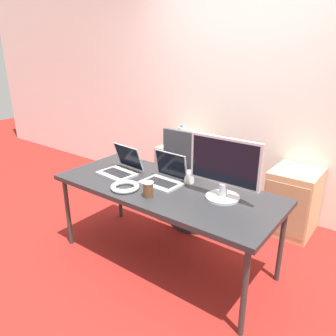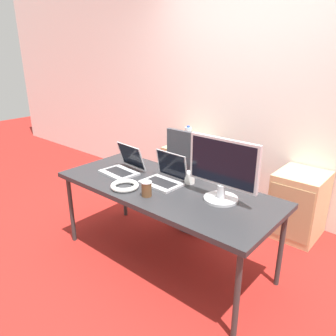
{
  "view_description": "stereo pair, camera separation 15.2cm",
  "coord_description": "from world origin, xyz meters",
  "px_view_note": "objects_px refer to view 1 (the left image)",
  "views": [
    {
      "loc": [
        1.5,
        -1.94,
        1.79
      ],
      "look_at": [
        0.0,
        0.04,
        0.86
      ],
      "focal_mm": 35.0,
      "sensor_mm": 36.0,
      "label": 1
    },
    {
      "loc": [
        1.62,
        -1.85,
        1.79
      ],
      "look_at": [
        0.0,
        0.04,
        0.86
      ],
      "focal_mm": 35.0,
      "sensor_mm": 36.0,
      "label": 2
    }
  ],
  "objects_px": {
    "cabinet_right": "(293,201)",
    "water_bottle": "(181,136)",
    "laptop_left": "(164,177)",
    "coffee_cup_brown": "(148,189)",
    "monitor": "(224,169)",
    "laptop_right": "(121,168)",
    "coffee_cup_white": "(189,177)",
    "cable_coil": "(125,187)",
    "office_chair": "(193,191)",
    "cabinet_left": "(181,171)"
  },
  "relations": [
    {
      "from": "cabinet_right",
      "to": "water_bottle",
      "type": "distance_m",
      "value": 1.45
    },
    {
      "from": "laptop_left",
      "to": "coffee_cup_brown",
      "type": "bearing_deg",
      "value": -77.08
    },
    {
      "from": "water_bottle",
      "to": "monitor",
      "type": "bearing_deg",
      "value": -43.93
    },
    {
      "from": "laptop_right",
      "to": "coffee_cup_white",
      "type": "xyz_separation_m",
      "value": [
        0.61,
        0.19,
        -0.0
      ]
    },
    {
      "from": "coffee_cup_white",
      "to": "cable_coil",
      "type": "bearing_deg",
      "value": -128.47
    },
    {
      "from": "office_chair",
      "to": "cabinet_left",
      "type": "height_order",
      "value": "office_chair"
    },
    {
      "from": "laptop_left",
      "to": "office_chair",
      "type": "bearing_deg",
      "value": 99.85
    },
    {
      "from": "monitor",
      "to": "laptop_left",
      "type": "bearing_deg",
      "value": -177.69
    },
    {
      "from": "laptop_left",
      "to": "coffee_cup_brown",
      "type": "height_order",
      "value": "laptop_left"
    },
    {
      "from": "cabinet_left",
      "to": "coffee_cup_white",
      "type": "bearing_deg",
      "value": -52.16
    },
    {
      "from": "coffee_cup_brown",
      "to": "cabinet_left",
      "type": "bearing_deg",
      "value": 115.66
    },
    {
      "from": "office_chair",
      "to": "coffee_cup_white",
      "type": "distance_m",
      "value": 0.67
    },
    {
      "from": "laptop_left",
      "to": "laptop_right",
      "type": "relative_size",
      "value": 0.96
    },
    {
      "from": "cabinet_right",
      "to": "coffee_cup_white",
      "type": "distance_m",
      "value": 1.24
    },
    {
      "from": "coffee_cup_brown",
      "to": "cable_coil",
      "type": "xyz_separation_m",
      "value": [
        -0.24,
        -0.01,
        -0.04
      ]
    },
    {
      "from": "laptop_right",
      "to": "coffee_cup_white",
      "type": "height_order",
      "value": "laptop_right"
    },
    {
      "from": "cabinet_left",
      "to": "coffee_cup_brown",
      "type": "distance_m",
      "value": 1.63
    },
    {
      "from": "cabinet_left",
      "to": "coffee_cup_white",
      "type": "distance_m",
      "value": 1.33
    },
    {
      "from": "monitor",
      "to": "coffee_cup_brown",
      "type": "height_order",
      "value": "monitor"
    },
    {
      "from": "laptop_left",
      "to": "coffee_cup_white",
      "type": "xyz_separation_m",
      "value": [
        0.16,
        0.13,
        -0.0
      ]
    },
    {
      "from": "cabinet_left",
      "to": "coffee_cup_brown",
      "type": "relative_size",
      "value": 5.53
    },
    {
      "from": "laptop_right",
      "to": "monitor",
      "type": "distance_m",
      "value": 1.0
    },
    {
      "from": "cabinet_right",
      "to": "cabinet_left",
      "type": "bearing_deg",
      "value": 180.0
    },
    {
      "from": "monitor",
      "to": "cable_coil",
      "type": "xyz_separation_m",
      "value": [
        -0.71,
        -0.31,
        -0.22
      ]
    },
    {
      "from": "cabinet_left",
      "to": "cable_coil",
      "type": "relative_size",
      "value": 2.88
    },
    {
      "from": "water_bottle",
      "to": "cable_coil",
      "type": "bearing_deg",
      "value": -72.89
    },
    {
      "from": "cabinet_right",
      "to": "coffee_cup_brown",
      "type": "height_order",
      "value": "coffee_cup_brown"
    },
    {
      "from": "cabinet_right",
      "to": "coffee_cup_brown",
      "type": "xyz_separation_m",
      "value": [
        -0.7,
        -1.41,
        0.44
      ]
    },
    {
      "from": "cabinet_left",
      "to": "laptop_right",
      "type": "distance_m",
      "value": 1.27
    },
    {
      "from": "cabinet_right",
      "to": "laptop_right",
      "type": "bearing_deg",
      "value": -135.76
    },
    {
      "from": "office_chair",
      "to": "laptop_left",
      "type": "distance_m",
      "value": 0.73
    },
    {
      "from": "cabinet_left",
      "to": "laptop_right",
      "type": "bearing_deg",
      "value": -82.18
    },
    {
      "from": "cabinet_right",
      "to": "laptop_left",
      "type": "height_order",
      "value": "laptop_left"
    },
    {
      "from": "water_bottle",
      "to": "laptop_right",
      "type": "bearing_deg",
      "value": -82.2
    },
    {
      "from": "cabinet_right",
      "to": "water_bottle",
      "type": "relative_size",
      "value": 2.62
    },
    {
      "from": "office_chair",
      "to": "monitor",
      "type": "height_order",
      "value": "monitor"
    },
    {
      "from": "coffee_cup_brown",
      "to": "cable_coil",
      "type": "distance_m",
      "value": 0.24
    },
    {
      "from": "water_bottle",
      "to": "cable_coil",
      "type": "relative_size",
      "value": 1.1
    },
    {
      "from": "laptop_right",
      "to": "cable_coil",
      "type": "distance_m",
      "value": 0.36
    },
    {
      "from": "cabinet_left",
      "to": "monitor",
      "type": "height_order",
      "value": "monitor"
    },
    {
      "from": "cable_coil",
      "to": "laptop_left",
      "type": "bearing_deg",
      "value": 59.14
    },
    {
      "from": "laptop_left",
      "to": "cabinet_left",
      "type": "bearing_deg",
      "value": 118.57
    },
    {
      "from": "coffee_cup_white",
      "to": "laptop_right",
      "type": "bearing_deg",
      "value": -162.79
    },
    {
      "from": "office_chair",
      "to": "cabinet_left",
      "type": "bearing_deg",
      "value": 134.8
    },
    {
      "from": "water_bottle",
      "to": "monitor",
      "type": "distance_m",
      "value": 1.6
    },
    {
      "from": "cabinet_left",
      "to": "monitor",
      "type": "bearing_deg",
      "value": -43.87
    },
    {
      "from": "water_bottle",
      "to": "cabinet_left",
      "type": "bearing_deg",
      "value": -90.0
    },
    {
      "from": "laptop_right",
      "to": "coffee_cup_brown",
      "type": "xyz_separation_m",
      "value": [
        0.51,
        -0.23,
        0.01
      ]
    },
    {
      "from": "water_bottle",
      "to": "cable_coil",
      "type": "xyz_separation_m",
      "value": [
        0.44,
        -1.42,
        -0.04
      ]
    },
    {
      "from": "laptop_right",
      "to": "cable_coil",
      "type": "height_order",
      "value": "laptop_right"
    }
  ]
}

